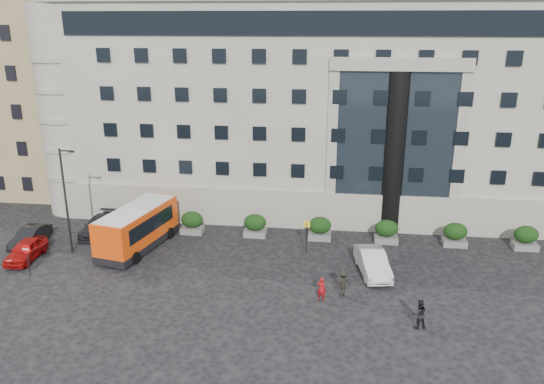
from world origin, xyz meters
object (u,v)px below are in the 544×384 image
Objects in this scene: hedge_a at (192,222)px; parked_car_b at (30,236)px; hedge_f at (526,237)px; parked_car_c at (99,226)px; street_lamp at (66,197)px; hedge_c at (320,228)px; no_entry_sign at (27,254)px; red_truck at (118,176)px; parked_car_a at (26,250)px; white_taxi at (373,262)px; hedge_d at (387,231)px; pedestrian_c at (343,283)px; pedestrian_b at (419,314)px; hedge_e at (455,234)px; bus_stop_sign at (307,231)px; minibus at (137,227)px; pedestrian_a at (322,289)px; parked_car_d at (140,190)px; hedge_b at (255,225)px.

parked_car_b is (-11.83, -3.87, -0.23)m from hedge_a.
hedge_f is 0.38× the size of parked_car_c.
hedge_f is 34.45m from street_lamp.
no_entry_sign is (-19.40, -8.84, 0.72)m from hedge_c.
hedge_f is at bearing -6.03° from red_truck.
white_taxi is at bearing -0.90° from parked_car_a.
hedge_c is at bearing 180.00° from hedge_f.
hedge_d is 1.04× the size of pedestrian_c.
no_entry_sign reaches higher than hedge_a.
pedestrian_b is at bearing -81.85° from white_taxi.
street_lamp is at bearing -148.84° from hedge_a.
white_taxi is at bearing -11.64° from parked_car_c.
hedge_d is 1.04× the size of pedestrian_b.
red_truck reaches higher than hedge_a.
bus_stop_sign is at bearing -166.08° from hedge_e.
street_lamp is 5.25m from parked_car_c.
pedestrian_b is (6.02, -12.17, -0.04)m from hedge_c.
parked_car_a is at bearing -65.45° from parked_car_b.
bus_stop_sign is 6.77m from pedestrian_c.
minibus is at bearing 15.99° from street_lamp.
red_truck is 1.33× the size of parked_car_b.
no_entry_sign is at bearing -161.92° from bus_stop_sign.
pedestrian_c is at bearing -135.82° from pedestrian_a.
hedge_e is 1.00× the size of hedge_f.
no_entry_sign is (-24.60, -8.84, 0.72)m from hedge_d.
pedestrian_a is 0.88× the size of pedestrian_c.
parked_car_d is at bearing 160.46° from hedge_d.
hedge_e is at bearing 180.00° from hedge_f.
street_lamp is 1.90× the size of parked_car_b.
hedge_f is 17.99m from pedestrian_a.
pedestrian_c is (-8.64, -8.97, -0.04)m from hedge_e.
minibus reaches higher than pedestrian_a.
hedge_b is at bearing 12.52° from parked_car_b.
street_lamp is 13.50m from parked_car_d.
hedge_b is 0.23× the size of minibus.
parked_car_c is at bearing 83.28° from street_lamp.
white_taxi is 2.76× the size of pedestrian_b.
hedge_c reaches higher than parked_car_d.
hedge_b is 0.34× the size of parked_car_d.
street_lamp is 19.77m from pedestrian_a.
hedge_d is at bearing -16.31° from parked_car_d.
parked_car_d is (-33.50, 8.20, -0.18)m from hedge_f.
hedge_b is 15.60m from hedge_e.
hedge_d is 0.73× the size of bus_stop_sign.
white_taxi is (21.72, -4.50, 0.11)m from parked_car_c.
hedge_e reaches higher than parked_car_b.
minibus is 1.66× the size of white_taxi.
parked_car_d reaches higher than parked_car_a.
hedge_c is 9.74m from pedestrian_a.
hedge_d is (5.20, 0.00, 0.00)m from hedge_c.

